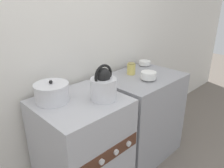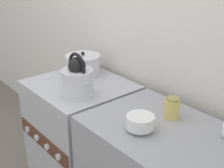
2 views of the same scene
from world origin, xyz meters
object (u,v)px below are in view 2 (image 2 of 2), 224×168
Objects in this scene: storage_jar at (171,108)px; kettle at (78,79)px; stove at (82,139)px; enamel_bowl at (140,122)px; cooking_pot at (83,64)px.

kettle is at bearing -159.24° from storage_jar.
stove is 0.88m from enamel_bowl.
kettle is 1.08× the size of cooking_pot.
storage_jar is at bearing 20.76° from kettle.
cooking_pot is at bearing 177.99° from storage_jar.
cooking_pot reaches higher than enamel_bowl.
storage_jar is (0.73, 0.11, 0.51)m from stove.
kettle is at bearing 179.52° from enamel_bowl.
cooking_pot reaches higher than stove.
kettle reaches higher than cooking_pot.
stove is at bearing 170.79° from enamel_bowl.
enamel_bowl is (0.86, -0.25, -0.02)m from cooking_pot.
cooking_pot is (-0.30, 0.25, -0.04)m from kettle.
storage_jar reaches higher than enamel_bowl.
kettle is at bearing -39.69° from cooking_pot.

